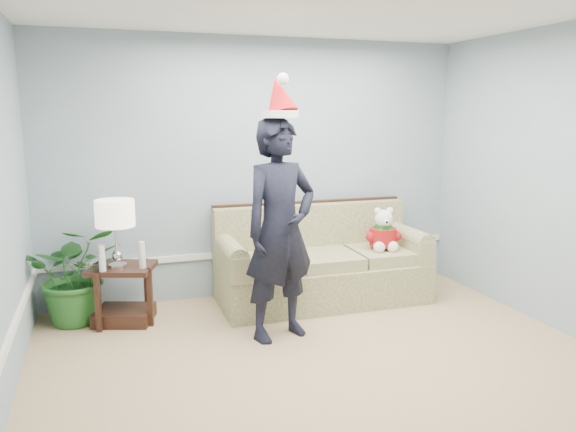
{
  "coord_description": "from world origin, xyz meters",
  "views": [
    {
      "loc": [
        -1.6,
        -3.19,
        1.95
      ],
      "look_at": [
        0.0,
        1.55,
        1.01
      ],
      "focal_mm": 35.0,
      "sensor_mm": 36.0,
      "label": 1
    }
  ],
  "objects_px": {
    "man": "(280,230)",
    "side_table": "(124,300)",
    "sofa": "(320,266)",
    "houseplant": "(76,274)",
    "table_lamp": "(115,216)",
    "teddy_bear": "(383,234)"
  },
  "relations": [
    {
      "from": "sofa",
      "to": "side_table",
      "type": "xyz_separation_m",
      "value": [
        -1.98,
        -0.02,
        -0.14
      ]
    },
    {
      "from": "side_table",
      "to": "teddy_bear",
      "type": "distance_m",
      "value": 2.67
    },
    {
      "from": "man",
      "to": "teddy_bear",
      "type": "relative_size",
      "value": 4.2
    },
    {
      "from": "side_table",
      "to": "houseplant",
      "type": "bearing_deg",
      "value": 161.23
    },
    {
      "from": "sofa",
      "to": "table_lamp",
      "type": "relative_size",
      "value": 3.42
    },
    {
      "from": "table_lamp",
      "to": "side_table",
      "type": "bearing_deg",
      "value": 52.65
    },
    {
      "from": "table_lamp",
      "to": "teddy_bear",
      "type": "distance_m",
      "value": 2.68
    },
    {
      "from": "table_lamp",
      "to": "houseplant",
      "type": "xyz_separation_m",
      "value": [
        -0.37,
        0.18,
        -0.55
      ]
    },
    {
      "from": "sofa",
      "to": "man",
      "type": "relative_size",
      "value": 1.12
    },
    {
      "from": "side_table",
      "to": "table_lamp",
      "type": "relative_size",
      "value": 1.1
    },
    {
      "from": "sofa",
      "to": "table_lamp",
      "type": "bearing_deg",
      "value": -177.13
    },
    {
      "from": "side_table",
      "to": "man",
      "type": "relative_size",
      "value": 0.36
    },
    {
      "from": "table_lamp",
      "to": "houseplant",
      "type": "height_order",
      "value": "table_lamp"
    },
    {
      "from": "teddy_bear",
      "to": "man",
      "type": "bearing_deg",
      "value": -142.46
    },
    {
      "from": "houseplant",
      "to": "man",
      "type": "relative_size",
      "value": 0.49
    },
    {
      "from": "sofa",
      "to": "houseplant",
      "type": "distance_m",
      "value": 2.39
    },
    {
      "from": "man",
      "to": "sofa",
      "type": "bearing_deg",
      "value": 32.36
    },
    {
      "from": "man",
      "to": "side_table",
      "type": "bearing_deg",
      "value": 131.65
    },
    {
      "from": "table_lamp",
      "to": "houseplant",
      "type": "relative_size",
      "value": 0.67
    },
    {
      "from": "houseplant",
      "to": "table_lamp",
      "type": "bearing_deg",
      "value": -26.46
    },
    {
      "from": "man",
      "to": "houseplant",
      "type": "bearing_deg",
      "value": 134.43
    },
    {
      "from": "side_table",
      "to": "man",
      "type": "distance_m",
      "value": 1.68
    }
  ]
}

